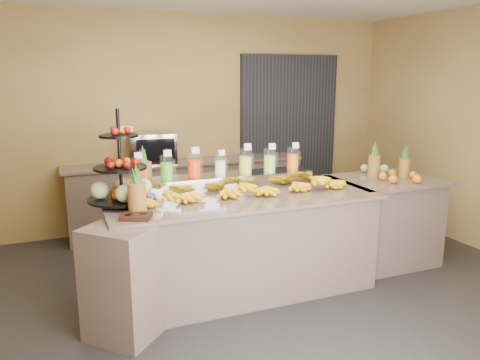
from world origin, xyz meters
TOP-DOWN VIEW (x-y plane):
  - ground at (0.00, 0.00)m, footprint 6.00×6.00m
  - room_envelope at (0.19, 0.79)m, footprint 6.04×5.02m
  - buffet_counter at (-0.12, 0.26)m, footprint 2.75×1.25m
  - right_counter at (1.70, 0.40)m, footprint 1.08×0.88m
  - back_ledge at (0.00, 2.25)m, footprint 3.10×0.55m
  - pitcher_tray at (-0.12, 0.58)m, footprint 1.85×0.30m
  - juice_pitcher_orange_a at (-0.90, 0.58)m, footprint 0.12×0.12m
  - juice_pitcher_green at (-0.64, 0.58)m, footprint 0.12×0.12m
  - juice_pitcher_orange_b at (-0.38, 0.58)m, footprint 0.13×0.13m
  - juice_pitcher_milk at (-0.12, 0.58)m, footprint 0.11×0.11m
  - juice_pitcher_lemon at (0.14, 0.58)m, footprint 0.13×0.13m
  - juice_pitcher_lime at (0.40, 0.58)m, footprint 0.12×0.13m
  - juice_pitcher_orange_c at (0.66, 0.58)m, footprint 0.12×0.12m
  - banana_heap at (0.02, 0.28)m, footprint 2.07×0.19m
  - fruit_stand at (-1.03, 0.43)m, footprint 0.67×0.67m
  - condiment_caddy at (-1.03, -0.05)m, footprint 0.28×0.25m
  - pineapple_left_a at (-0.99, 0.08)m, footprint 0.15×0.15m
  - pineapple_left_b at (-0.82, 0.75)m, footprint 0.16×0.16m
  - right_fruit_pile at (1.77, 0.37)m, footprint 0.45×0.43m
  - oven_warmer at (-0.44, 2.25)m, footprint 0.61×0.46m

SIDE VIEW (x-z plane):
  - ground at x=0.00m, z-range 0.00..0.00m
  - buffet_counter at x=-0.12m, z-range 0.00..0.93m
  - back_ledge at x=0.00m, z-range 0.00..0.93m
  - right_counter at x=1.70m, z-range 0.00..0.93m
  - condiment_caddy at x=-1.03m, z-range 0.93..0.96m
  - banana_heap at x=0.02m, z-range 0.91..1.09m
  - pitcher_tray at x=-0.12m, z-range 0.93..1.08m
  - right_fruit_pile at x=1.77m, z-range 0.89..1.13m
  - pineapple_left_a at x=-0.99m, z-range 0.88..1.29m
  - pineapple_left_b at x=-0.82m, z-range 0.88..1.33m
  - oven_warmer at x=-0.44m, z-range 0.93..1.31m
  - fruit_stand at x=-1.03m, z-range 0.73..1.55m
  - juice_pitcher_milk at x=-0.12m, z-range 1.04..1.30m
  - juice_pitcher_orange_a at x=-0.90m, z-range 1.03..1.32m
  - juice_pitcher_green at x=-0.64m, z-range 1.03..1.32m
  - juice_pitcher_orange_c at x=0.66m, z-range 1.03..1.32m
  - juice_pitcher_lime at x=0.40m, z-range 1.03..1.33m
  - juice_pitcher_orange_b at x=-0.38m, z-range 1.03..1.33m
  - juice_pitcher_lemon at x=0.14m, z-range 1.03..1.34m
  - room_envelope at x=0.19m, z-range 0.47..3.29m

